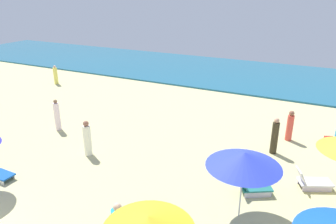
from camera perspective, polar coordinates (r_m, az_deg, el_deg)
name	(u,v)px	position (r m, az deg, el deg)	size (l,w,h in m)	color
ocean	(211,71)	(29.77, 7.58, 7.27)	(60.00, 11.32, 0.12)	#1F6281
umbrella_0	(244,159)	(10.33, 13.33, -8.20)	(2.38, 2.38, 2.35)	silver
lounge_chair_0_0	(254,188)	(12.46, 14.97, -12.82)	(1.35, 1.11, 0.62)	silver
umbrella_1	(148,223)	(7.26, -3.50, -19.08)	(2.06, 2.06, 2.56)	silver
lounge_chair_2_1	(312,181)	(13.50, 24.18, -11.18)	(1.43, 1.09, 0.78)	silver
beachgoer_0	(275,137)	(15.29, 18.41, -4.17)	(0.43, 0.43, 1.72)	#372F1E
beachgoer_1	(56,75)	(26.85, -19.32, 6.16)	(0.33, 0.33, 1.49)	#F9EA64
beachgoer_2	(290,126)	(16.88, 20.80, -2.37)	(0.40, 0.40, 1.55)	#EC4E40
beachgoer_3	(87,139)	(14.82, -14.11, -4.67)	(0.49, 0.49, 1.66)	white
beachgoer_7	(57,116)	(17.89, -19.07, -0.62)	(0.42, 0.42, 1.69)	white
cooler_box_1	(329,141)	(17.32, 26.73, -4.70)	(0.48, 0.40, 0.38)	red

